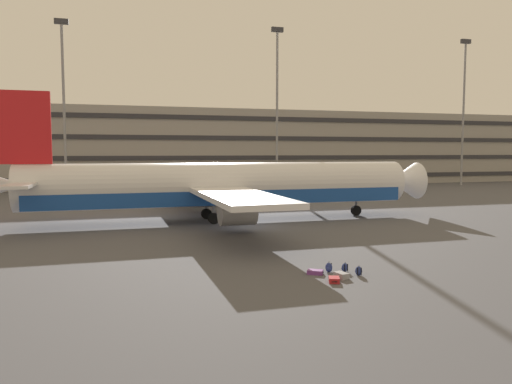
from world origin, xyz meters
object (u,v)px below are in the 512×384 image
at_px(airliner, 220,187).
at_px(backpack_upright, 345,268).
at_px(suitcase_black, 315,272).
at_px(suitcase_silver, 334,280).
at_px(backpack_red, 359,271).
at_px(backpack_scuffed, 329,268).
at_px(suitcase_navy, 341,275).

xyz_separation_m(airliner, backpack_upright, (2.05, -18.71, -2.67)).
height_order(airliner, suitcase_black, airliner).
bearing_deg(suitcase_silver, backpack_red, 26.54).
bearing_deg(backpack_scuffed, suitcase_black, -168.32).
distance_m(suitcase_navy, backpack_upright, 1.25).
height_order(airliner, backpack_upright, airliner).
bearing_deg(suitcase_silver, suitcase_black, 97.76).
bearing_deg(suitcase_black, suitcase_silver, -82.24).
distance_m(suitcase_black, backpack_red, 2.02).
relative_size(suitcase_black, backpack_red, 1.77).
xyz_separation_m(suitcase_silver, backpack_upright, (1.33, 1.63, 0.09)).
distance_m(backpack_scuffed, backpack_upright, 0.78).
relative_size(suitcase_black, backpack_upright, 1.78).
height_order(backpack_scuffed, backpack_red, backpack_scuffed).
bearing_deg(backpack_scuffed, suitcase_navy, -85.74).
xyz_separation_m(airliner, suitcase_silver, (0.72, -20.34, -2.76)).
xyz_separation_m(airliner, suitcase_black, (0.51, -18.74, -2.78)).
height_order(suitcase_navy, suitcase_black, suitcase_navy).
bearing_deg(backpack_upright, suitcase_silver, -129.16).
xyz_separation_m(backpack_red, backpack_upright, (-0.32, 0.81, -0.00)).
distance_m(suitcase_silver, suitcase_black, 1.61).
distance_m(suitcase_navy, suitcase_silver, 0.87).
bearing_deg(airliner, backpack_red, -83.09).
bearing_deg(suitcase_navy, backpack_upright, 56.58).
bearing_deg(suitcase_black, airliner, 91.55).
distance_m(airliner, backpack_scuffed, 18.81).
bearing_deg(backpack_scuffed, backpack_upright, -9.47).
height_order(suitcase_black, backpack_upright, backpack_upright).
distance_m(airliner, backpack_upright, 19.01).
relative_size(suitcase_navy, backpack_scuffed, 1.51).
distance_m(suitcase_silver, backpack_upright, 2.10).
bearing_deg(backpack_scuffed, airliner, 93.94).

